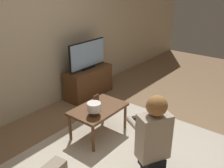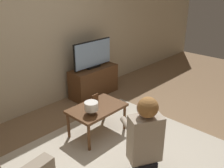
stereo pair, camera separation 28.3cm
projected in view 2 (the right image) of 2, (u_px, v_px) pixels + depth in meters
ground_plane at (125, 156)px, 3.13m from camera, size 10.00×10.00×0.00m
wall_back at (32, 32)px, 3.84m from camera, size 10.00×0.06×2.60m
rug at (125, 156)px, 3.12m from camera, size 2.33×2.22×0.02m
tv_stand at (94, 81)px, 4.71m from camera, size 0.95×0.37×0.54m
tv at (93, 54)px, 4.51m from camera, size 0.87×0.08×0.51m
coffee_table at (97, 110)px, 3.45m from camera, size 0.77×0.50×0.43m
person_kneeling at (146, 140)px, 2.58m from camera, size 0.59×0.80×0.99m
picture_frame at (95, 99)px, 3.48m from camera, size 0.11×0.01×0.15m
table_lamp at (91, 107)px, 3.21m from camera, size 0.18×0.18×0.17m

